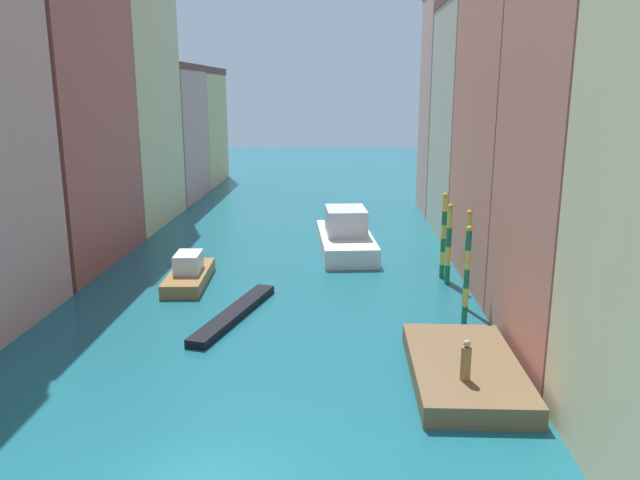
# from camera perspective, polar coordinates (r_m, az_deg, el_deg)

# --- Properties ---
(ground_plane) EXTENTS (154.00, 154.00, 0.00)m
(ground_plane) POSITION_cam_1_polar(r_m,az_deg,el_deg) (40.74, -3.11, -1.53)
(ground_plane) COLOR #196070
(building_left_2) EXTENTS (6.40, 12.11, 19.52)m
(building_left_2) POSITION_cam_1_polar(r_m,az_deg,el_deg) (41.26, -23.34, 11.34)
(building_left_2) COLOR #B25147
(building_left_2) RESTS_ON ground
(building_left_3) EXTENTS (6.40, 12.05, 20.86)m
(building_left_3) POSITION_cam_1_polar(r_m,az_deg,el_deg) (52.43, -17.72, 12.81)
(building_left_3) COLOR beige
(building_left_3) RESTS_ON ground
(building_left_4) EXTENTS (6.40, 10.46, 12.98)m
(building_left_4) POSITION_cam_1_polar(r_m,az_deg,el_deg) (63.45, -13.99, 9.53)
(building_left_4) COLOR tan
(building_left_4) RESTS_ON ground
(building_left_5) EXTENTS (6.40, 11.03, 12.96)m
(building_left_5) POSITION_cam_1_polar(r_m,az_deg,el_deg) (73.75, -11.70, 10.17)
(building_left_5) COLOR #DBB77A
(building_left_5) RESTS_ON ground
(building_right_1) EXTENTS (6.40, 9.13, 21.67)m
(building_right_1) POSITION_cam_1_polar(r_m,az_deg,el_deg) (26.41, 25.21, 12.78)
(building_right_1) COLOR #C6705B
(building_right_1) RESTS_ON ground
(building_right_2) EXTENTS (6.40, 11.58, 19.96)m
(building_right_2) POSITION_cam_1_polar(r_m,az_deg,el_deg) (36.20, 18.71, 11.89)
(building_right_2) COLOR #C6705B
(building_right_2) RESTS_ON ground
(building_right_3) EXTENTS (6.40, 10.63, 17.12)m
(building_right_3) POSITION_cam_1_polar(r_m,az_deg,el_deg) (47.15, 14.75, 10.69)
(building_right_3) COLOR #BCB299
(building_right_3) RESTS_ON ground
(building_right_4) EXTENTS (6.40, 7.47, 18.77)m
(building_right_4) POSITION_cam_1_polar(r_m,az_deg,el_deg) (56.34, 12.75, 12.06)
(building_right_4) COLOR tan
(building_right_4) RESTS_ON ground
(waterfront_dock) EXTENTS (3.98, 7.35, 0.78)m
(waterfront_dock) POSITION_cam_1_polar(r_m,az_deg,el_deg) (24.56, 13.08, -11.49)
(waterfront_dock) COLOR brown
(waterfront_dock) RESTS_ON ground
(person_on_dock) EXTENTS (0.36, 0.36, 1.49)m
(person_on_dock) POSITION_cam_1_polar(r_m,az_deg,el_deg) (22.61, 13.22, -10.78)
(person_on_dock) COLOR olive
(person_on_dock) RESTS_ON waterfront_dock
(mooring_pole_0) EXTENTS (0.28, 0.28, 4.70)m
(mooring_pole_0) POSITION_cam_1_polar(r_m,az_deg,el_deg) (29.27, 13.29, -3.15)
(mooring_pole_0) COLOR #197247
(mooring_pole_0) RESTS_ON ground
(mooring_pole_1) EXTENTS (0.28, 0.28, 5.00)m
(mooring_pole_1) POSITION_cam_1_polar(r_m,az_deg,el_deg) (31.43, 13.31, -1.70)
(mooring_pole_1) COLOR #197247
(mooring_pole_1) RESTS_ON ground
(mooring_pole_2) EXTENTS (0.31, 0.31, 4.57)m
(mooring_pole_2) POSITION_cam_1_polar(r_m,az_deg,el_deg) (35.23, 11.70, -0.31)
(mooring_pole_2) COLOR #197247
(mooring_pole_2) RESTS_ON ground
(mooring_pole_3) EXTENTS (0.31, 0.31, 4.99)m
(mooring_pole_3) POSITION_cam_1_polar(r_m,az_deg,el_deg) (36.25, 11.25, 0.44)
(mooring_pole_3) COLOR #197247
(mooring_pole_3) RESTS_ON ground
(vaporetto_white) EXTENTS (4.27, 9.32, 2.95)m
(vaporetto_white) POSITION_cam_1_polar(r_m,az_deg,el_deg) (41.85, 2.37, 0.36)
(vaporetto_white) COLOR white
(vaporetto_white) RESTS_ON ground
(gondola_black) EXTENTS (2.98, 8.05, 0.38)m
(gondola_black) POSITION_cam_1_polar(r_m,az_deg,el_deg) (30.37, -7.83, -6.67)
(gondola_black) COLOR black
(gondola_black) RESTS_ON ground
(motorboat_0) EXTENTS (2.35, 5.82, 1.76)m
(motorboat_0) POSITION_cam_1_polar(r_m,az_deg,el_deg) (35.80, -11.91, -3.00)
(motorboat_0) COLOR olive
(motorboat_0) RESTS_ON ground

